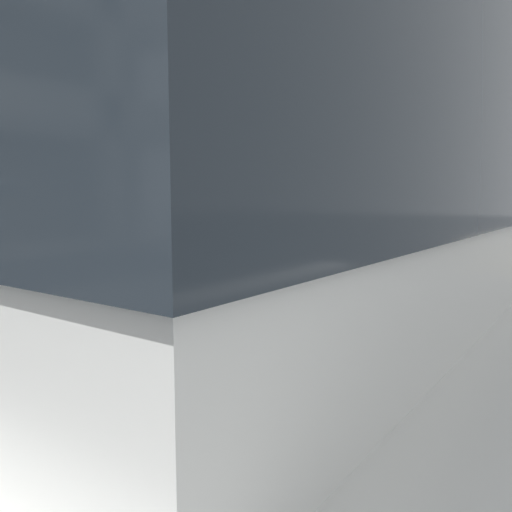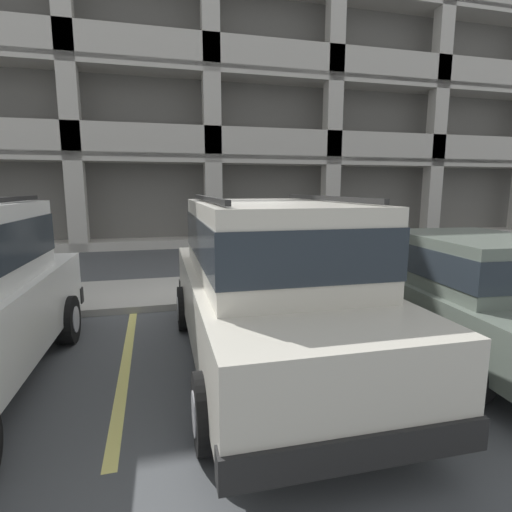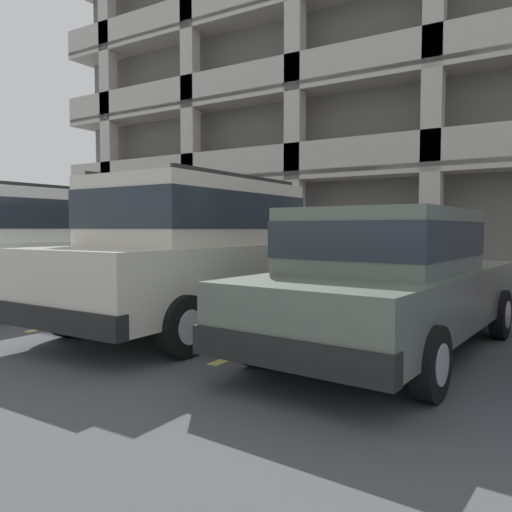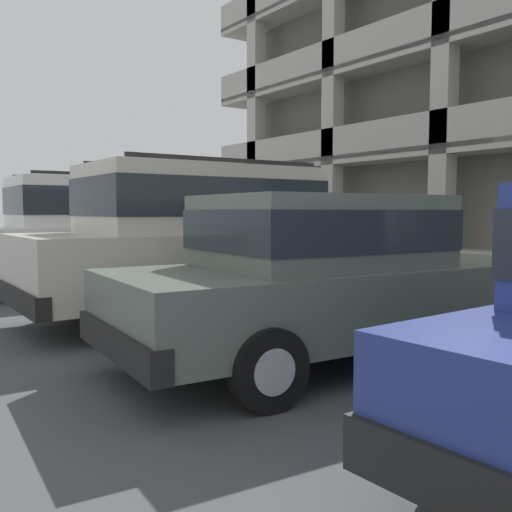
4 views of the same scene
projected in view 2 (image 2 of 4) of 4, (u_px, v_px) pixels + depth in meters
name	position (u px, v px, depth m)	size (l,w,h in m)	color
ground_plane	(222.00, 313.00, 7.01)	(80.00, 80.00, 0.10)	#444749
sidewalk	(211.00, 289.00, 8.23)	(40.00, 2.20, 0.12)	#9E9B93
parking_stall_lines	(334.00, 330.00, 6.03)	(12.07, 4.80, 0.01)	#DBD16B
silver_suv	(268.00, 277.00, 4.69)	(2.07, 4.81, 2.03)	beige
dark_hatchback	(463.00, 288.00, 5.25)	(2.09, 4.61, 1.54)	#5B665B
parking_meter_near	(216.00, 237.00, 7.12)	(0.35, 0.12, 1.53)	#47474C
parking_garage	(195.00, 103.00, 18.61)	(32.00, 10.00, 13.25)	#64625C
fire_hydrant	(426.00, 265.00, 8.67)	(0.30, 0.30, 0.70)	red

